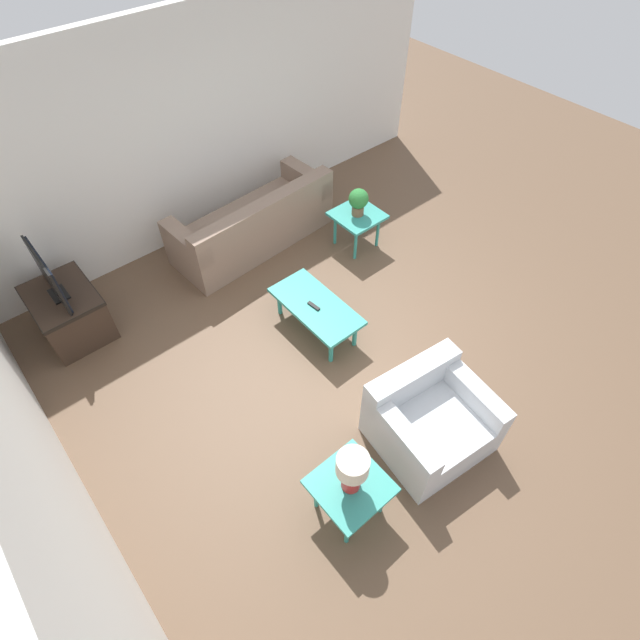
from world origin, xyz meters
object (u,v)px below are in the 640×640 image
at_px(side_table_lamp, 350,488).
at_px(side_table_plant, 357,218).
at_px(armchair, 429,420).
at_px(table_lamp, 352,470).
at_px(sofa, 254,225).
at_px(television, 48,276).
at_px(potted_plant, 358,201).
at_px(coffee_table, 316,308).
at_px(tv_stand_chest, 69,312).

bearing_deg(side_table_lamp, side_table_plant, -43.84).
relative_size(armchair, table_lamp, 2.38).
bearing_deg(sofa, side_table_lamp, 63.39).
height_order(sofa, side_table_plant, sofa).
relative_size(side_table_plant, side_table_lamp, 1.00).
bearing_deg(sofa, side_table_plant, 135.25).
bearing_deg(television, potted_plant, -105.28).
height_order(coffee_table, television, television).
bearing_deg(side_table_plant, tv_stand_chest, 74.70).
height_order(coffee_table, side_table_plant, side_table_plant).
xyz_separation_m(coffee_table, table_lamp, (-1.76, 1.10, 0.43)).
relative_size(tv_stand_chest, television, 1.11).
bearing_deg(table_lamp, side_table_plant, -43.84).
relative_size(side_table_plant, potted_plant, 1.62).
relative_size(sofa, potted_plant, 6.12).
bearing_deg(tv_stand_chest, television, 90.00).
xyz_separation_m(side_table_plant, tv_stand_chest, (0.94, 3.43, -0.12)).
bearing_deg(potted_plant, coffee_table, 120.43).
height_order(side_table_plant, table_lamp, table_lamp).
relative_size(tv_stand_chest, potted_plant, 2.38).
bearing_deg(television, armchair, -149.57).
bearing_deg(coffee_table, television, 50.51).
bearing_deg(sofa, coffee_table, 74.67).
xyz_separation_m(sofa, potted_plant, (-0.87, -1.00, 0.40)).
xyz_separation_m(side_table_plant, potted_plant, (0.00, 0.00, 0.27)).
height_order(sofa, television, television).
height_order(television, potted_plant, television).
xyz_separation_m(side_table_plant, table_lamp, (-2.55, 2.45, 0.35)).
xyz_separation_m(television, table_lamp, (-3.48, -0.99, -0.08)).
bearing_deg(armchair, potted_plant, 67.77).
distance_m(side_table_plant, potted_plant, 0.27).
relative_size(coffee_table, television, 1.43).
bearing_deg(potted_plant, armchair, 150.51).
bearing_deg(table_lamp, coffee_table, -32.13).
xyz_separation_m(armchair, television, (3.44, 2.02, 0.55)).
relative_size(coffee_table, tv_stand_chest, 1.28).
bearing_deg(tv_stand_chest, coffee_table, -129.55).
relative_size(coffee_table, table_lamp, 2.39).
bearing_deg(table_lamp, side_table_lamp, 0.00).
relative_size(tv_stand_chest, table_lamp, 1.86).
height_order(side_table_plant, tv_stand_chest, tv_stand_chest).
xyz_separation_m(coffee_table, side_table_lamp, (-1.76, 1.10, 0.08)).
bearing_deg(television, tv_stand_chest, -90.00).
bearing_deg(armchair, tv_stand_chest, 127.63).
distance_m(side_table_lamp, television, 3.65).
bearing_deg(coffee_table, tv_stand_chest, 50.45).
distance_m(armchair, side_table_lamp, 1.04).
height_order(tv_stand_chest, television, television).
relative_size(armchair, tv_stand_chest, 1.27).
bearing_deg(tv_stand_chest, side_table_lamp, -164.20).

